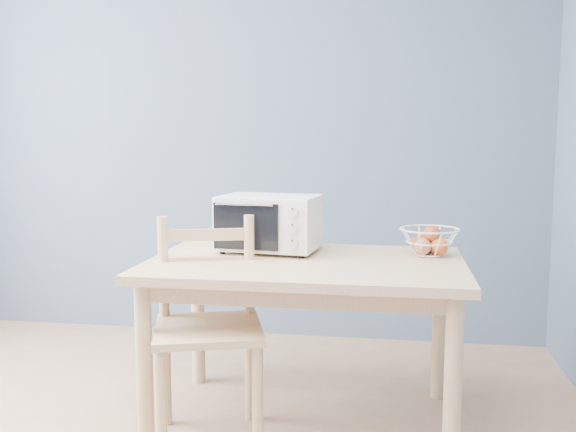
% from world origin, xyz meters
% --- Properties ---
extents(room, '(4.01, 4.51, 2.61)m').
position_xyz_m(room, '(0.00, 0.00, 1.30)').
color(room, tan).
rests_on(room, ground).
extents(dining_table, '(1.40, 0.90, 0.75)m').
position_xyz_m(dining_table, '(0.66, 0.99, 0.65)').
color(dining_table, '#D6B180').
rests_on(dining_table, ground).
extents(toaster_oven, '(0.49, 0.37, 0.27)m').
position_xyz_m(toaster_oven, '(0.44, 1.18, 0.89)').
color(toaster_oven, white).
rests_on(toaster_oven, dining_table).
extents(fruit_basket, '(0.37, 0.37, 0.14)m').
position_xyz_m(fruit_basket, '(1.21, 1.19, 0.82)').
color(fruit_basket, white).
rests_on(fruit_basket, dining_table).
extents(dining_chair, '(0.56, 0.56, 0.95)m').
position_xyz_m(dining_chair, '(0.27, 0.77, 0.47)').
color(dining_chair, '#D6B180').
rests_on(dining_chair, ground).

